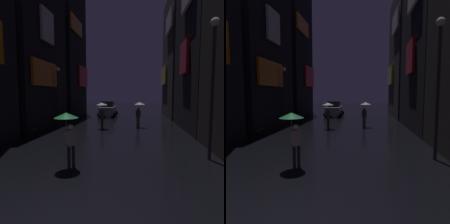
{
  "view_description": "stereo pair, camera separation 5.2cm",
  "coord_description": "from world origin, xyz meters",
  "views": [
    {
      "loc": [
        1.92,
        -3.53,
        2.8
      ],
      "look_at": [
        0.0,
        11.45,
        1.44
      ],
      "focal_mm": 32.0,
      "sensor_mm": 36.0,
      "label": 1
    },
    {
      "loc": [
        1.97,
        -3.53,
        2.8
      ],
      "look_at": [
        0.0,
        11.45,
        1.44
      ],
      "focal_mm": 32.0,
      "sensor_mm": 36.0,
      "label": 2
    }
  ],
  "objects": [
    {
      "name": "building_left_mid",
      "position": [
        -7.49,
        12.87,
        6.2
      ],
      "size": [
        4.25,
        7.75,
        12.41
      ],
      "color": "black",
      "rests_on": "ground"
    },
    {
      "name": "building_left_far",
      "position": [
        -7.48,
        21.52,
        10.26
      ],
      "size": [
        4.25,
        7.05,
        20.53
      ],
      "color": "black",
      "rests_on": "ground"
    },
    {
      "name": "building_right_far",
      "position": [
        7.49,
        22.47,
        7.38
      ],
      "size": [
        4.25,
        8.94,
        14.76
      ],
      "color": "#33302D",
      "rests_on": "ground"
    },
    {
      "name": "pedestrian_foreground_left_clear",
      "position": [
        -0.92,
        12.21,
        1.67
      ],
      "size": [
        0.9,
        0.9,
        2.12
      ],
      "color": "#2D2D38",
      "rests_on": "ground"
    },
    {
      "name": "pedestrian_midstreet_left_green",
      "position": [
        -0.65,
        3.55,
        1.67
      ],
      "size": [
        0.9,
        0.9,
        2.12
      ],
      "color": "black",
      "rests_on": "ground"
    },
    {
      "name": "pedestrian_far_right_clear",
      "position": [
        2.06,
        13.28,
        1.67
      ],
      "size": [
        0.9,
        0.9,
        2.12
      ],
      "color": "#38332D",
      "rests_on": "ground"
    },
    {
      "name": "bicycle_parked_at_storefront",
      "position": [
        -4.6,
        8.32,
        0.39
      ],
      "size": [
        0.26,
        1.82,
        0.96
      ],
      "color": "black",
      "rests_on": "ground"
    },
    {
      "name": "car_distant",
      "position": [
        -1.74,
        21.09,
        0.93
      ],
      "size": [
        2.29,
        4.17,
        1.92
      ],
      "color": "#99999E",
      "rests_on": "ground"
    },
    {
      "name": "streetlamp_left_far",
      "position": [
        -5.0,
        13.36,
        3.25
      ],
      "size": [
        0.36,
        0.36,
        5.15
      ],
      "color": "#2D2D33",
      "rests_on": "ground"
    },
    {
      "name": "streetlamp_right_near",
      "position": [
        5.0,
        5.28,
        3.65
      ],
      "size": [
        0.36,
        0.36,
        5.89
      ],
      "color": "#2D2D33",
      "rests_on": "ground"
    }
  ]
}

